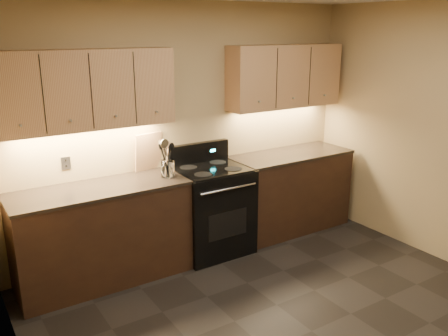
{
  "coord_description": "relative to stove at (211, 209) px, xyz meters",
  "views": [
    {
      "loc": [
        -2.35,
        -2.36,
        2.32
      ],
      "look_at": [
        0.1,
        1.45,
        0.98
      ],
      "focal_mm": 38.0,
      "sensor_mm": 36.0,
      "label": 1
    }
  ],
  "objects": [
    {
      "name": "steel_spatula",
      "position": [
        -0.47,
        -0.01,
        0.65
      ],
      "size": [
        0.18,
        0.14,
        0.38
      ],
      "primitive_type": null,
      "rotation": [
        -0.05,
        -0.25,
        -0.27
      ],
      "color": "silver",
      "rests_on": "utensil_crock"
    },
    {
      "name": "wall_back",
      "position": [
        -0.08,
        0.32,
        0.82
      ],
      "size": [
        4.0,
        0.04,
        2.6
      ],
      "primitive_type": "cube",
      "color": "tan",
      "rests_on": "ground"
    },
    {
      "name": "steel_skimmer",
      "position": [
        -0.46,
        -0.02,
        0.65
      ],
      "size": [
        0.18,
        0.13,
        0.38
      ],
      "primitive_type": null,
      "rotation": [
        0.06,
        -0.25,
        0.14
      ],
      "color": "silver",
      "rests_on": "utensil_crock"
    },
    {
      "name": "utensil_crock",
      "position": [
        -0.5,
        -0.02,
        0.53
      ],
      "size": [
        0.17,
        0.17,
        0.16
      ],
      "color": "white",
      "rests_on": "counter_left"
    },
    {
      "name": "counter_left",
      "position": [
        -1.18,
        0.02,
        -0.01
      ],
      "size": [
        1.62,
        0.62,
        0.93
      ],
      "color": "black",
      "rests_on": "ground"
    },
    {
      "name": "wall_left",
      "position": [
        -2.08,
        -1.68,
        0.82
      ],
      "size": [
        0.04,
        4.0,
        2.6
      ],
      "primitive_type": "cube",
      "color": "tan",
      "rests_on": "ground"
    },
    {
      "name": "cutting_board",
      "position": [
        -0.56,
        0.29,
        0.64
      ],
      "size": [
        0.31,
        0.11,
        0.39
      ],
      "primitive_type": "cube",
      "rotation": [
        0.11,
        0.0,
        0.18
      ],
      "color": "tan",
      "rests_on": "counter_left"
    },
    {
      "name": "black_turner",
      "position": [
        -0.5,
        -0.05,
        0.63
      ],
      "size": [
        0.15,
        0.18,
        0.34
      ],
      "primitive_type": null,
      "rotation": [
        -0.28,
        -0.06,
        0.32
      ],
      "color": "black",
      "rests_on": "utensil_crock"
    },
    {
      "name": "counter_right",
      "position": [
        1.1,
        0.02,
        -0.01
      ],
      "size": [
        1.46,
        0.62,
        0.93
      ],
      "color": "black",
      "rests_on": "ground"
    },
    {
      "name": "outlet_plate",
      "position": [
        -1.38,
        0.31,
        0.64
      ],
      "size": [
        0.08,
        0.01,
        0.12
      ],
      "primitive_type": "cube",
      "color": "#B2B5BA",
      "rests_on": "wall_back"
    },
    {
      "name": "upper_cab_right",
      "position": [
        1.1,
        0.17,
        1.32
      ],
      "size": [
        1.44,
        0.3,
        0.7
      ],
      "primitive_type": "cube",
      "color": "tan",
      "rests_on": "wall_back"
    },
    {
      "name": "stove",
      "position": [
        0.0,
        0.0,
        0.0
      ],
      "size": [
        0.76,
        0.68,
        1.14
      ],
      "color": "black",
      "rests_on": "ground"
    },
    {
      "name": "floor",
      "position": [
        -0.08,
        -1.68,
        -0.48
      ],
      "size": [
        4.0,
        4.0,
        0.0
      ],
      "primitive_type": "plane",
      "color": "black",
      "rests_on": "ground"
    },
    {
      "name": "black_spoon",
      "position": [
        -0.51,
        -0.01,
        0.63
      ],
      "size": [
        0.11,
        0.1,
        0.33
      ],
      "primitive_type": null,
      "rotation": [
        0.12,
        0.15,
        -0.01
      ],
      "color": "black",
      "rests_on": "utensil_crock"
    },
    {
      "name": "upper_cab_left",
      "position": [
        -1.18,
        0.17,
        1.32
      ],
      "size": [
        1.6,
        0.3,
        0.7
      ],
      "primitive_type": "cube",
      "color": "tan",
      "rests_on": "wall_back"
    },
    {
      "name": "wooden_spoon",
      "position": [
        -0.53,
        -0.04,
        0.64
      ],
      "size": [
        0.16,
        0.17,
        0.34
      ],
      "primitive_type": null,
      "rotation": [
        -0.22,
        0.36,
        0.29
      ],
      "color": "tan",
      "rests_on": "utensil_crock"
    }
  ]
}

